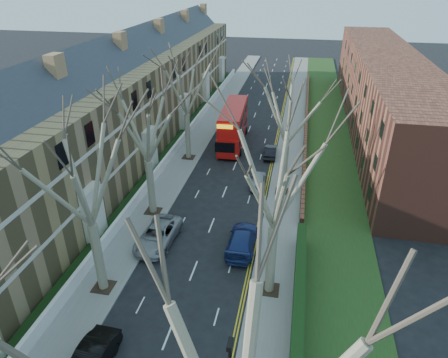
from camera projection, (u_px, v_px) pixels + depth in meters
The scene contains 17 objects.
pavement_left at pixel (208, 125), 56.61m from camera, with size 3.00×102.00×0.12m, color slate.
pavement_right at pixel (293, 131), 54.56m from camera, with size 3.00×102.00×0.12m, color slate.
terrace_left at pixel (130, 101), 48.43m from camera, with size 9.70×78.00×13.60m.
flats_right at pixel (383, 93), 53.75m from camera, with size 13.97×54.00×10.00m.
wall_hedge_right at pixel (296, 358), 21.74m from camera, with size 0.70×24.00×1.80m.
front_wall_left at pixel (180, 142), 49.71m from camera, with size 0.30×78.00×1.00m.
grass_verge_right at pixel (327, 133), 53.75m from camera, with size 6.00×102.00×0.06m.
tree_left_mid at pixel (81, 166), 23.53m from camera, with size 10.50×10.50×14.71m.
tree_left_far at pixel (144, 116), 32.33m from camera, with size 10.15×10.15×14.22m.
tree_left_dist at pixel (185, 77), 42.57m from camera, with size 10.50×10.50×14.71m.
tree_right_mid at pixel (278, 168), 23.31m from camera, with size 10.50×10.50×14.71m.
tree_right_far at pixel (289, 103), 35.58m from camera, with size 10.15×10.15×14.22m.
double_decker_bus at pixel (233, 126), 49.96m from camera, with size 3.29×11.40×4.71m.
car_left_far at pixel (158, 235), 32.27m from camera, with size 2.56×5.56×1.55m, color gray.
car_right_near at pixel (242, 240), 31.69m from camera, with size 2.18×5.37×1.56m, color navy.
car_right_mid at pixel (258, 180), 40.87m from camera, with size 1.58×3.93×1.34m, color #9A9BA3.
car_right_far at pixel (270, 151), 47.19m from camera, with size 1.36×3.91×1.29m, color black.
Camera 1 is at (6.68, -13.08, 19.95)m, focal length 32.00 mm.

